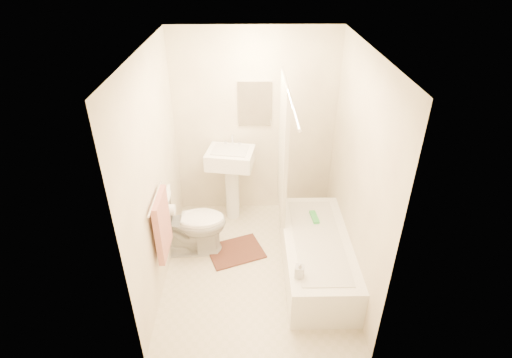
{
  "coord_description": "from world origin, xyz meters",
  "views": [
    {
      "loc": [
        -0.06,
        -3.4,
        3.18
      ],
      "look_at": [
        0.0,
        0.25,
        1.0
      ],
      "focal_mm": 28.0,
      "sensor_mm": 36.0,
      "label": 1
    }
  ],
  "objects_px": {
    "toilet": "(191,222)",
    "bath_mat": "(236,251)",
    "bathtub": "(316,255)",
    "soap_bottle": "(300,269)",
    "sink": "(232,182)"
  },
  "relations": [
    {
      "from": "sink",
      "to": "bathtub",
      "type": "bearing_deg",
      "value": -37.92
    },
    {
      "from": "toilet",
      "to": "bath_mat",
      "type": "bearing_deg",
      "value": -99.33
    },
    {
      "from": "toilet",
      "to": "soap_bottle",
      "type": "height_order",
      "value": "toilet"
    },
    {
      "from": "toilet",
      "to": "bath_mat",
      "type": "distance_m",
      "value": 0.64
    },
    {
      "from": "bathtub",
      "to": "soap_bottle",
      "type": "height_order",
      "value": "soap_bottle"
    },
    {
      "from": "toilet",
      "to": "soap_bottle",
      "type": "relative_size",
      "value": 4.53
    },
    {
      "from": "bath_mat",
      "to": "soap_bottle",
      "type": "height_order",
      "value": "soap_bottle"
    },
    {
      "from": "toilet",
      "to": "bathtub",
      "type": "relative_size",
      "value": 0.51
    },
    {
      "from": "toilet",
      "to": "bathtub",
      "type": "xyz_separation_m",
      "value": [
        1.4,
        -0.38,
        -0.18
      ]
    },
    {
      "from": "toilet",
      "to": "soap_bottle",
      "type": "distance_m",
      "value": 1.48
    },
    {
      "from": "bath_mat",
      "to": "soap_bottle",
      "type": "relative_size",
      "value": 3.42
    },
    {
      "from": "toilet",
      "to": "sink",
      "type": "height_order",
      "value": "sink"
    },
    {
      "from": "toilet",
      "to": "soap_bottle",
      "type": "bearing_deg",
      "value": -131.83
    },
    {
      "from": "sink",
      "to": "soap_bottle",
      "type": "relative_size",
      "value": 6.02
    },
    {
      "from": "bathtub",
      "to": "sink",
      "type": "bearing_deg",
      "value": 132.46
    }
  ]
}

